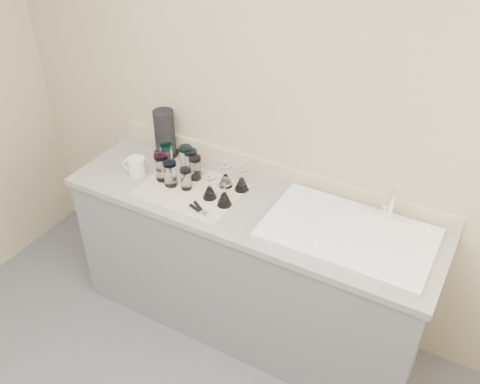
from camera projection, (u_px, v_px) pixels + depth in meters
The scene contains 18 objects.
room_envelope at pixel (61, 236), 1.61m from camera, with size 3.54×3.50×2.52m.
counter_unit at pixel (248, 266), 3.10m from camera, with size 2.06×0.62×0.90m.
sink_unit at pixel (349, 234), 2.61m from camera, with size 0.82×0.50×0.22m.
dish_towel at pixel (191, 190), 2.94m from camera, with size 0.55×0.42×0.01m, color silver.
tumbler_teal at pixel (167, 156), 3.08m from camera, with size 0.07×0.07×0.15m.
tumbler_cyan at pixel (186, 159), 3.05m from camera, with size 0.08×0.08×0.15m.
tumbler_purple at pixel (195, 168), 2.98m from camera, with size 0.07×0.07×0.14m.
tumbler_magenta at pixel (162, 167), 2.97m from camera, with size 0.08×0.08×0.16m.
tumbler_blue at pixel (170, 173), 2.93m from camera, with size 0.08×0.08×0.15m.
tumbler_lavender at pixel (186, 179), 2.91m from camera, with size 0.06×0.06×0.13m.
tumbler_extra at pixel (191, 162), 3.03m from camera, with size 0.07×0.07×0.15m.
goblet_back_left at pixel (225, 178), 2.94m from camera, with size 0.08×0.08×0.14m.
goblet_back_right at pixel (242, 182), 2.91m from camera, with size 0.08×0.08×0.15m.
goblet_front_left at pixel (209, 190), 2.85m from camera, with size 0.08×0.08×0.14m.
goblet_front_right at pixel (224, 197), 2.79m from camera, with size 0.08×0.08×0.15m.
can_opener at pixel (200, 210), 2.77m from camera, with size 0.14×0.10×0.02m.
white_mug at pixel (136, 166), 3.05m from camera, with size 0.15×0.12×0.10m.
paper_towel_roll at pixel (165, 133), 3.18m from camera, with size 0.15×0.15×0.29m.
Camera 1 is at (1.08, -0.81, 2.59)m, focal length 40.00 mm.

